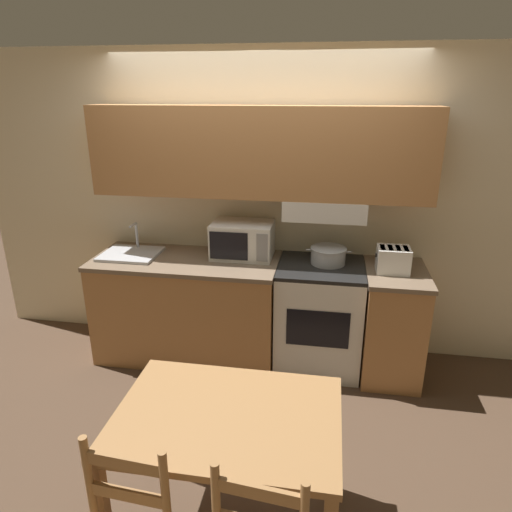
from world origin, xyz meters
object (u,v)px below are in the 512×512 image
(stove_range, at_px, (319,316))
(cooking_pot, at_px, (328,255))
(dining_table, at_px, (228,431))
(microwave, at_px, (243,240))
(sink_basin, at_px, (131,253))
(toaster, at_px, (393,260))

(stove_range, xyz_separation_m, cooking_pot, (0.05, 0.06, 0.52))
(cooking_pot, height_order, dining_table, cooking_pot)
(stove_range, height_order, microwave, microwave)
(microwave, xyz_separation_m, sink_basin, (-0.94, -0.13, -0.13))
(stove_range, distance_m, sink_basin, 1.67)
(cooking_pot, bearing_deg, sink_basin, -177.26)
(toaster, bearing_deg, cooking_pot, 168.51)
(stove_range, xyz_separation_m, sink_basin, (-1.60, -0.02, 0.46))
(sink_basin, bearing_deg, stove_range, 0.74)
(toaster, height_order, sink_basin, sink_basin)
(stove_range, distance_m, cooking_pot, 0.53)
(microwave, bearing_deg, sink_basin, -172.16)
(microwave, bearing_deg, stove_range, -9.34)
(stove_range, relative_size, cooking_pot, 2.45)
(microwave, height_order, dining_table, microwave)
(sink_basin, xyz_separation_m, dining_table, (1.21, -1.66, -0.27))
(microwave, relative_size, toaster, 1.95)
(dining_table, bearing_deg, stove_range, 76.85)
(toaster, relative_size, dining_table, 0.24)
(stove_range, bearing_deg, dining_table, -103.15)
(stove_range, xyz_separation_m, dining_table, (-0.39, -1.68, 0.20))
(stove_range, xyz_separation_m, toaster, (0.54, -0.04, 0.55))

